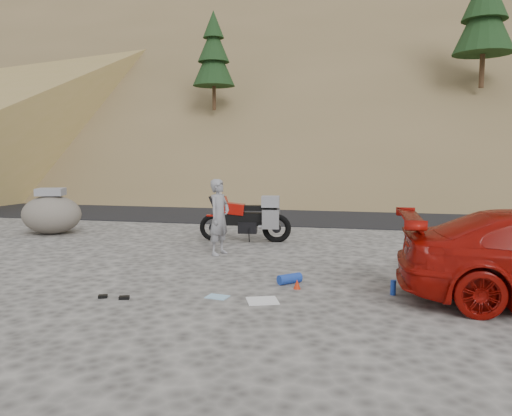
# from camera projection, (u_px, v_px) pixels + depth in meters

# --- Properties ---
(ground) EXTENTS (140.00, 140.00, 0.00)m
(ground) POSITION_uv_depth(u_px,v_px,m) (203.00, 267.00, 9.71)
(ground) COLOR #484643
(ground) RESTS_ON ground
(road) EXTENTS (120.00, 7.00, 0.05)m
(road) POSITION_uv_depth(u_px,v_px,m) (279.00, 212.00, 18.45)
(road) COLOR black
(road) RESTS_ON ground
(hillside) EXTENTS (120.00, 73.00, 46.72)m
(hillside) POSITION_uv_depth(u_px,v_px,m) (334.00, 60.00, 48.16)
(hillside) COLOR brown
(hillside) RESTS_ON ground
(motorcycle) EXTENTS (2.30, 0.82, 1.37)m
(motorcycle) POSITION_uv_depth(u_px,v_px,m) (249.00, 218.00, 12.40)
(motorcycle) COLOR black
(motorcycle) RESTS_ON ground
(man) EXTENTS (0.56, 0.69, 1.65)m
(man) POSITION_uv_depth(u_px,v_px,m) (220.00, 254.00, 10.91)
(man) COLOR gray
(man) RESTS_ON ground
(boulder) EXTENTS (1.73, 1.51, 1.23)m
(boulder) POSITION_uv_depth(u_px,v_px,m) (52.00, 214.00, 13.61)
(boulder) COLOR #59554C
(boulder) RESTS_ON ground
(gear_white_cloth) EXTENTS (0.57, 0.54, 0.02)m
(gear_white_cloth) POSITION_uv_depth(u_px,v_px,m) (262.00, 301.00, 7.50)
(gear_white_cloth) COLOR white
(gear_white_cloth) RESTS_ON ground
(gear_blue_mat) EXTENTS (0.43, 0.41, 0.17)m
(gear_blue_mat) POSITION_uv_depth(u_px,v_px,m) (290.00, 279.00, 8.49)
(gear_blue_mat) COLOR #1B3CA3
(gear_blue_mat) RESTS_ON ground
(gear_bottle) EXTENTS (0.09, 0.09, 0.23)m
(gear_bottle) POSITION_uv_depth(u_px,v_px,m) (393.00, 288.00, 7.82)
(gear_bottle) COLOR #1B3CA3
(gear_bottle) RESTS_ON ground
(gear_funnel) EXTENTS (0.12, 0.12, 0.16)m
(gear_funnel) POSITION_uv_depth(u_px,v_px,m) (297.00, 284.00, 8.16)
(gear_funnel) COLOR red
(gear_funnel) RESTS_ON ground
(gear_glove_a) EXTENTS (0.18, 0.16, 0.04)m
(gear_glove_a) POSITION_uv_depth(u_px,v_px,m) (124.00, 298.00, 7.61)
(gear_glove_a) COLOR black
(gear_glove_a) RESTS_ON ground
(gear_glove_b) EXTENTS (0.16, 0.15, 0.04)m
(gear_glove_b) POSITION_uv_depth(u_px,v_px,m) (103.00, 296.00, 7.67)
(gear_glove_b) COLOR black
(gear_glove_b) RESTS_ON ground
(gear_blue_cloth) EXTENTS (0.37, 0.30, 0.01)m
(gear_blue_cloth) POSITION_uv_depth(u_px,v_px,m) (217.00, 297.00, 7.70)
(gear_blue_cloth) COLOR #91C0E0
(gear_blue_cloth) RESTS_ON ground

